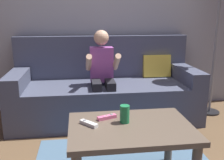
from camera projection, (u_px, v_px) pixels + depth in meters
The scene contains 7 objects.
wall_back at pixel (94, 6), 3.08m from camera, with size 4.34×0.05×2.50m, color #999EA8.
couch at pixel (105, 91), 2.95m from camera, with size 2.03×0.80×0.91m.
person_seated_on_couch at pixel (102, 72), 2.70m from camera, with size 0.34×0.42×1.00m.
coffee_table at pixel (131, 136), 1.73m from camera, with size 0.82×0.58×0.44m.
game_remote_pink_near_edge at pixel (107, 117), 1.83m from camera, with size 0.14×0.08×0.03m.
game_remote_white_center at pixel (89, 124), 1.72m from camera, with size 0.12×0.13×0.03m.
soda_can at pixel (125, 114), 1.75m from camera, with size 0.07×0.07×0.12m, color #1E7F47.
Camera 1 is at (-0.20, -1.50, 1.16)m, focal length 41.50 mm.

